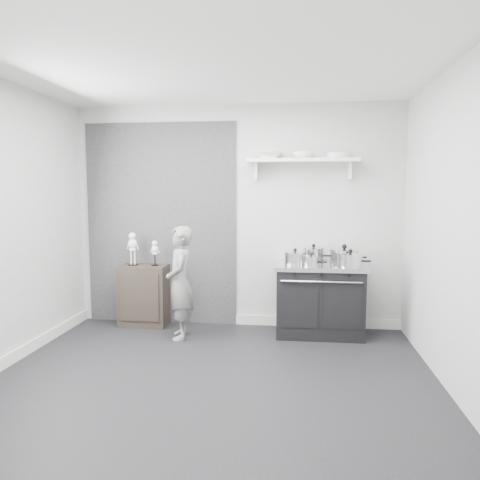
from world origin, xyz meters
name	(u,v)px	position (x,y,z in m)	size (l,w,h in m)	color
ground	(211,381)	(0.00, 0.00, 0.00)	(4.00, 4.00, 0.00)	black
room_shell	(202,194)	(-0.09, 0.15, 1.64)	(4.02, 3.62, 2.71)	#ACABA9
wall_shelf	(303,161)	(0.80, 1.68, 2.01)	(1.30, 0.26, 0.24)	white
stove	(320,299)	(1.01, 1.48, 0.42)	(1.03, 0.65, 0.83)	black
side_cabinet	(144,295)	(-1.13, 1.61, 0.38)	(0.58, 0.34, 0.75)	black
child	(180,283)	(-0.56, 1.16, 0.64)	(0.46, 0.30, 1.27)	slate
pot_front_left	(295,258)	(0.72, 1.39, 0.90)	(0.33, 0.25, 0.19)	#BCBCBE
pot_back_left	(313,255)	(0.94, 1.60, 0.92)	(0.34, 0.25, 0.22)	#BCBCBE
pot_back_right	(344,256)	(1.29, 1.55, 0.91)	(0.42, 0.33, 0.23)	#BCBCBE
pot_front_right	(350,260)	(1.33, 1.30, 0.91)	(0.36, 0.27, 0.20)	#BCBCBE
pot_front_center	(311,261)	(0.90, 1.30, 0.89)	(0.26, 0.18, 0.15)	#BCBCBE
skeleton_full	(133,246)	(-1.26, 1.61, 0.99)	(0.13, 0.08, 0.47)	silver
skeleton_torso	(155,251)	(-0.98, 1.61, 0.93)	(0.10, 0.06, 0.35)	silver
bowl_large	(269,155)	(0.40, 1.67, 2.08)	(0.33, 0.33, 0.08)	white
bowl_small	(303,155)	(0.80, 1.67, 2.08)	(0.24, 0.24, 0.07)	white
plate_stack	(339,156)	(1.21, 1.67, 2.07)	(0.28, 0.28, 0.06)	silver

